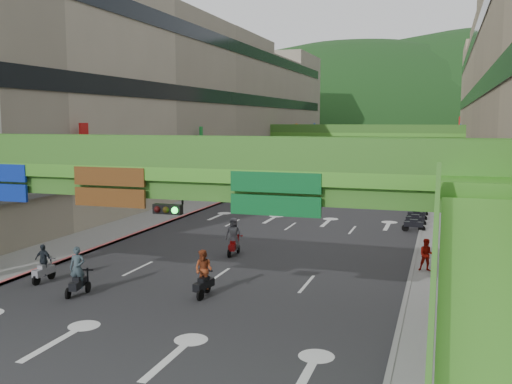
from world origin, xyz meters
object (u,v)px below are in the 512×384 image
object	(u,v)px
scooter_rider_near	(78,273)
pedestrian_red	(427,258)
scooter_rider_mid	(204,273)
car_silver	(318,179)
car_yellow	(362,181)
overpass_near	(173,188)

from	to	relation	value
scooter_rider_near	pedestrian_red	size ratio (longest dim) A/B	1.34
scooter_rider_mid	pedestrian_red	distance (m)	11.53
scooter_rider_mid	car_silver	xyz separation A→B (m)	(-4.50, 44.65, -0.36)
scooter_rider_near	pedestrian_red	bearing A→B (deg)	30.68
scooter_rider_near	scooter_rider_mid	distance (m)	5.56
scooter_rider_near	car_silver	bearing A→B (deg)	88.97
car_silver	car_yellow	bearing A→B (deg)	-5.02
scooter_rider_near	car_yellow	xyz separation A→B (m)	(6.21, 45.35, -0.33)
overpass_near	car_yellow	bearing A→B (deg)	89.27
car_yellow	overpass_near	bearing A→B (deg)	-85.83
scooter_rider_mid	car_yellow	bearing A→B (deg)	88.85
overpass_near	car_silver	bearing A→B (deg)	95.69
overpass_near	scooter_rider_mid	xyz separation A→B (m)	(-0.28, 3.33, -4.12)
overpass_near	car_yellow	world-z (taller)	overpass_near
overpass_near	car_yellow	size ratio (longest dim) A/B	6.65
scooter_rider_mid	car_silver	world-z (taller)	scooter_rider_mid
car_yellow	pedestrian_red	xyz separation A→B (m)	(8.27, -36.76, 0.10)
scooter_rider_mid	pedestrian_red	world-z (taller)	scooter_rider_mid
scooter_rider_mid	pedestrian_red	size ratio (longest dim) A/B	1.28
overpass_near	pedestrian_red	world-z (taller)	overpass_near
scooter_rider_near	car_yellow	distance (m)	45.77
scooter_rider_near	car_silver	world-z (taller)	scooter_rider_near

